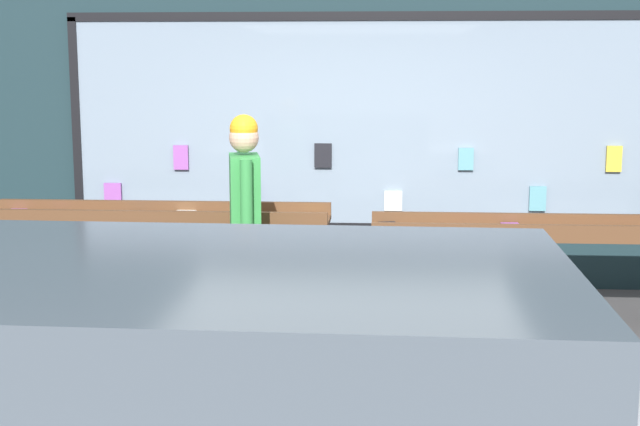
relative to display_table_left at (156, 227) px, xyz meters
The scene contains 6 objects.
ground_plane 2.10m from the display_table_left, 34.67° to the right, with size 40.00×40.00×0.00m, color #474444.
shopfront_facade 2.32m from the display_table_left, 37.65° to the left, with size 8.66×0.29×3.59m.
display_table_left is the anchor object (origin of this frame).
display_table_right 3.22m from the display_table_left, ahead, with size 2.88×0.61×0.87m.
person_browsing 1.01m from the display_table_left, 32.62° to the right, with size 0.31×0.67×1.73m.
small_dog 1.01m from the display_table_left, 59.38° to the right, with size 0.34×0.54×0.40m.
Camera 1 is at (0.24, -6.05, 2.08)m, focal length 50.00 mm.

